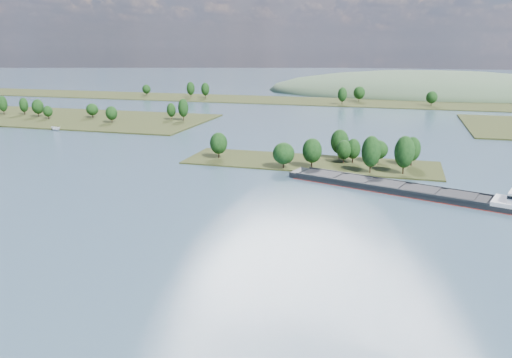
% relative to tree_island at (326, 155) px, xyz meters
% --- Properties ---
extents(ground, '(1800.00, 1800.00, 0.00)m').
position_rel_tree_island_xyz_m(ground, '(-6.60, -58.45, -4.06)').
color(ground, '#3A5365').
rests_on(ground, ground).
extents(tree_island, '(100.00, 31.89, 15.20)m').
position_rel_tree_island_xyz_m(tree_island, '(0.00, 0.00, 0.00)').
color(tree_island, '#292F14').
rests_on(tree_island, ground).
extents(back_shoreline, '(900.00, 60.00, 14.90)m').
position_rel_tree_island_xyz_m(back_shoreline, '(2.25, 221.34, -3.29)').
color(back_shoreline, '#292F14').
rests_on(back_shoreline, ground).
extents(hill_west, '(320.00, 160.00, 44.00)m').
position_rel_tree_island_xyz_m(hill_west, '(53.40, 321.55, -4.06)').
color(hill_west, '#3D5339').
rests_on(hill_west, ground).
extents(cargo_barge, '(82.40, 35.23, 11.29)m').
position_rel_tree_island_xyz_m(cargo_barge, '(36.80, -32.33, -2.64)').
color(cargo_barge, black).
rests_on(cargo_barge, ground).
extents(motorboat, '(6.83, 3.79, 2.49)m').
position_rel_tree_island_xyz_m(motorboat, '(-154.52, 40.24, -2.81)').
color(motorboat, silver).
rests_on(motorboat, ground).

